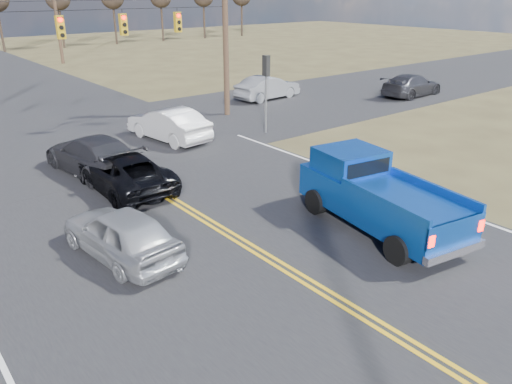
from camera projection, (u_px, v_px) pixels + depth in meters
ground at (369, 320)px, 11.17m from camera, size 160.00×160.00×0.00m
road_main at (156, 190)px, 18.39m from camera, size 14.00×120.00×0.02m
road_cross at (77, 142)px, 24.17m from camera, size 120.00×12.00×0.02m
signal_gantry at (74, 33)px, 22.39m from camera, size 19.60×4.83×10.00m
utility_poles at (68, 30)px, 21.47m from camera, size 19.60×58.32×10.00m
treeline at (6, 11)px, 28.49m from camera, size 87.00×117.80×7.40m
pickup_truck at (376, 195)px, 15.20m from camera, size 3.06×6.04×2.17m
silver_suv at (121, 233)px, 13.59m from camera, size 2.17×4.37×1.43m
black_suv at (124, 172)px, 18.23m from camera, size 2.43×5.05×1.39m
white_car_queue at (168, 124)px, 24.21m from camera, size 2.28×4.98×1.58m
dgrey_car_queue at (93, 155)px, 19.83m from camera, size 2.64×5.48×1.54m
cross_car_east_near at (268, 88)px, 33.26m from camera, size 1.98×4.82×1.55m
cross_car_east_far at (412, 85)px, 34.25m from camera, size 2.28×5.19×1.48m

